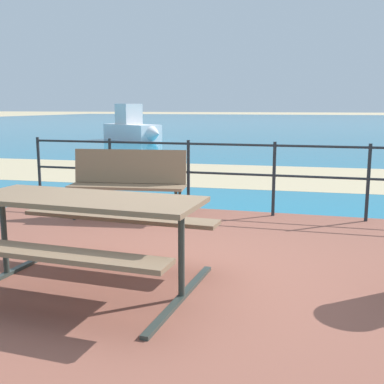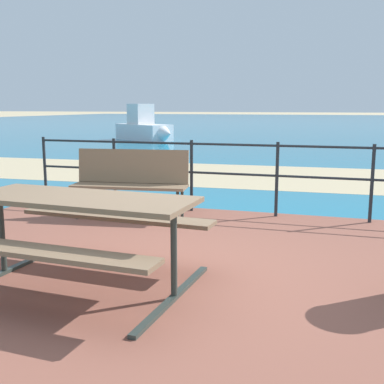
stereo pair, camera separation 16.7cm
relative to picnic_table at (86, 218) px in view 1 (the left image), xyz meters
The scene contains 8 objects.
ground_plane 1.04m from the picnic_table, 45.00° to the left, with size 240.00×240.00×0.00m, color tan.
patio_paving 1.02m from the picnic_table, 45.00° to the left, with size 6.40×5.20×0.06m, color brown.
sea_water 40.59m from the picnic_table, 89.18° to the left, with size 90.00×90.00×0.01m, color teal.
beach_strip 7.11m from the picnic_table, 85.28° to the left, with size 54.00×3.64×0.01m, color tan.
picnic_table is the anchor object (origin of this frame).
park_bench 2.48m from the picnic_table, 105.19° to the left, with size 1.54×0.61×0.89m.
railing_fence 3.06m from the picnic_table, 79.00° to the left, with size 5.94×0.04×0.99m.
boat_mid 17.79m from the picnic_table, 111.24° to the left, with size 3.34×2.54×1.61m.
Camera 1 is at (1.22, -3.94, 1.51)m, focal length 44.91 mm.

